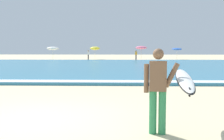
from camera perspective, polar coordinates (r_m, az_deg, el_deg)
The scene contains 10 objects.
ground_plane at distance 6.74m, azimuth -15.81°, elevation -10.36°, with size 160.00×160.00×0.00m, color beige.
sea at distance 26.30m, azimuth -2.56°, elevation 0.94°, with size 120.00×28.00×0.14m, color teal.
surf_foam at distance 13.02m, azimuth -7.05°, elevation -2.42°, with size 120.00×0.98×0.01m, color white.
surfer_with_board at distance 5.32m, azimuth 12.52°, elevation -2.97°, with size 1.11×2.34×1.73m.
beach_umbrella_0 at distance 44.60m, azimuth -12.80°, elevation 4.63°, with size 1.97×1.99×2.18m.
beach_umbrella_1 at distance 45.31m, azimuth -3.74°, elevation 4.74°, with size 1.71×1.72×2.19m.
beach_umbrella_2 at distance 43.96m, azimuth 6.40°, elevation 4.87°, with size 1.91×1.92×2.28m.
beach_umbrella_3 at distance 45.93m, azimuth 13.97°, elevation 4.45°, with size 1.71×1.73×2.01m.
beachgoer_near_row_left at distance 42.05m, azimuth 5.27°, elevation 3.32°, with size 0.32×0.20×1.58m.
beachgoer_near_row_mid at distance 43.26m, azimuth -5.21°, elevation 3.35°, with size 0.32×0.20×1.58m.
Camera 1 is at (2.00, -6.20, 1.71)m, focal length 41.88 mm.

